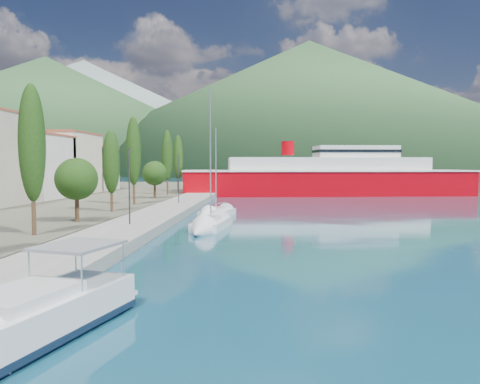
{
  "coord_description": "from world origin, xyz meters",
  "views": [
    {
      "loc": [
        1.98,
        -21.85,
        5.61
      ],
      "look_at": [
        0.0,
        14.0,
        3.5
      ],
      "focal_mm": 35.0,
      "sensor_mm": 36.0,
      "label": 1
    }
  ],
  "objects": [
    {
      "name": "tree_row",
      "position": [
        -14.16,
        31.4,
        5.96
      ],
      "size": [
        3.59,
        64.46,
        10.74
      ],
      "color": "#47301E",
      "rests_on": "land_strip"
    },
    {
      "name": "hills_near",
      "position": [
        98.04,
        372.5,
        49.18
      ],
      "size": [
        1010.0,
        520.0,
        115.0
      ],
      "color": "#2F552D",
      "rests_on": "ground"
    },
    {
      "name": "hills_far",
      "position": [
        138.59,
        618.73,
        77.39
      ],
      "size": [
        1480.0,
        900.0,
        180.0
      ],
      "color": "gray",
      "rests_on": "ground"
    },
    {
      "name": "sailboat_mid",
      "position": [
        -3.81,
        26.87,
        0.3
      ],
      "size": [
        4.38,
        7.45,
        10.43
      ],
      "color": "silver",
      "rests_on": "ground"
    },
    {
      "name": "sailboat_near",
      "position": [
        -3.04,
        16.83,
        0.31
      ],
      "size": [
        3.46,
        9.26,
        13.0
      ],
      "color": "silver",
      "rests_on": "ground"
    },
    {
      "name": "quay",
      "position": [
        -9.0,
        26.0,
        0.4
      ],
      "size": [
        5.0,
        88.0,
        0.8
      ],
      "primitive_type": "cube",
      "color": "gray",
      "rests_on": "ground"
    },
    {
      "name": "lamp_posts",
      "position": [
        -9.0,
        14.81,
        4.08
      ],
      "size": [
        0.15,
        44.38,
        6.06
      ],
      "color": "#2D2D33",
      "rests_on": "quay"
    },
    {
      "name": "town_buildings",
      "position": [
        -32.0,
        36.91,
        5.57
      ],
      "size": [
        9.2,
        69.2,
        11.3
      ],
      "color": "beige",
      "rests_on": "land_strip"
    },
    {
      "name": "motor_cruiser",
      "position": [
        -5.74,
        -8.71,
        0.58
      ],
      "size": [
        5.11,
        9.89,
        3.51
      ],
      "color": "black",
      "rests_on": "ground"
    },
    {
      "name": "ground",
      "position": [
        0.0,
        120.0,
        0.0
      ],
      "size": [
        1400.0,
        1400.0,
        0.0
      ],
      "primitive_type": "plane",
      "color": "navy"
    },
    {
      "name": "ferry",
      "position": [
        13.35,
        64.99,
        3.16
      ],
      "size": [
        53.19,
        16.96,
        10.38
      ],
      "color": "#AD0009",
      "rests_on": "ground"
    }
  ]
}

